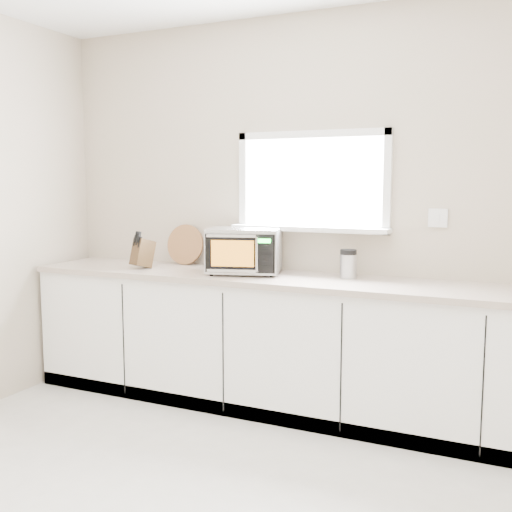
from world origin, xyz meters
The scene contains 7 objects.
back_wall centered at (0.00, 2.00, 1.36)m, with size 4.00×0.17×2.70m.
cabinets centered at (0.00, 1.70, 0.44)m, with size 3.92×0.60×0.88m, color white.
countertop centered at (0.00, 1.69, 0.90)m, with size 3.92×0.64×0.04m, color #B9A998.
microwave centered at (-0.39, 1.71, 1.08)m, with size 0.57×0.50×0.31m.
knife_block centered at (-1.17, 1.62, 1.04)m, with size 0.14×0.21×0.28m.
cutting_board centered at (-1.01, 1.94, 1.07)m, with size 0.31×0.31×0.02m, color #9C6A3C.
coffee_grinder centered at (0.31, 1.82, 1.02)m, with size 0.12×0.12×0.19m.
Camera 1 is at (1.39, -1.98, 1.55)m, focal length 42.00 mm.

